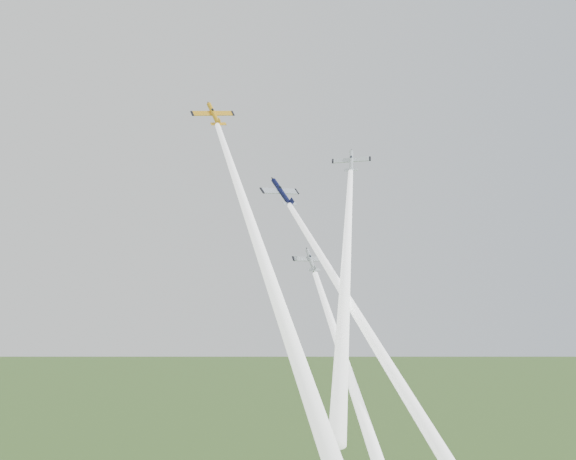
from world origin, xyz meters
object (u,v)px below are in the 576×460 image
at_px(plane_silver_low, 311,260).
at_px(plane_yellow, 214,114).
at_px(plane_silver_right, 351,161).
at_px(plane_navy, 282,192).

bearing_deg(plane_silver_low, plane_yellow, 154.06).
distance_m(plane_silver_right, plane_silver_low, 23.52).
relative_size(plane_yellow, plane_silver_right, 1.09).
relative_size(plane_navy, plane_silver_right, 1.13).
bearing_deg(plane_silver_right, plane_yellow, -155.21).
distance_m(plane_navy, plane_silver_right, 17.43).
height_order(plane_navy, plane_silver_right, plane_silver_right).
height_order(plane_silver_right, plane_silver_low, plane_silver_right).
relative_size(plane_yellow, plane_silver_low, 1.26).
xyz_separation_m(plane_navy, plane_silver_right, (15.16, 4.34, 7.41)).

